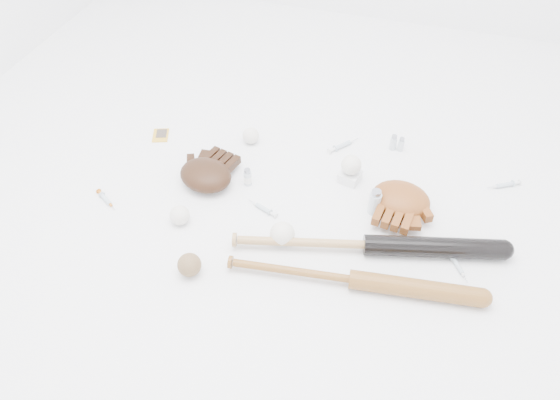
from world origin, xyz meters
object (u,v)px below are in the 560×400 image
(bat_wood, at_px, (352,279))
(bat_dark, at_px, (367,245))
(pedestal, at_px, (350,176))
(glove_dark, at_px, (206,175))

(bat_wood, bearing_deg, bat_dark, 76.00)
(bat_dark, xyz_separation_m, bat_wood, (-0.02, -0.14, -0.00))
(bat_wood, bearing_deg, pedestal, 95.66)
(bat_dark, relative_size, pedestal, 12.89)
(bat_dark, relative_size, glove_dark, 3.90)
(glove_dark, bearing_deg, pedestal, 33.21)
(bat_wood, distance_m, glove_dark, 0.66)
(bat_dark, xyz_separation_m, glove_dark, (-0.61, 0.15, 0.01))
(bat_dark, bearing_deg, pedestal, 96.75)
(bat_dark, bearing_deg, glove_dark, 152.29)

